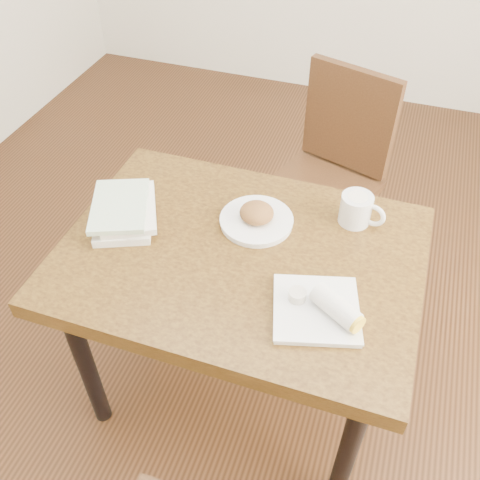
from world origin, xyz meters
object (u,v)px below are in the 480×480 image
(chair_far, at_px, (332,166))
(coffee_mug, at_px, (357,209))
(table, at_px, (240,271))
(book_stack, at_px, (124,211))
(plate_scone, at_px, (257,218))
(plate_burrito, at_px, (322,309))

(chair_far, height_order, coffee_mug, chair_far)
(table, bearing_deg, book_stack, 176.91)
(table, height_order, book_stack, book_stack)
(table, height_order, coffee_mug, coffee_mug)
(chair_far, bearing_deg, plate_scone, -101.34)
(coffee_mug, bearing_deg, chair_far, 106.89)
(chair_far, bearing_deg, plate_burrito, -81.24)
(coffee_mug, bearing_deg, plate_scone, -159.59)
(plate_scone, height_order, plate_burrito, plate_burrito)
(chair_far, bearing_deg, table, -100.00)
(plate_scone, xyz_separation_m, coffee_mug, (0.30, 0.11, 0.03))
(table, distance_m, chair_far, 0.83)
(coffee_mug, bearing_deg, plate_burrito, -92.75)
(coffee_mug, height_order, plate_burrito, coffee_mug)
(chair_far, relative_size, book_stack, 3.00)
(plate_burrito, bearing_deg, chair_far, 98.76)
(plate_burrito, xyz_separation_m, book_stack, (-0.70, 0.18, 0.01))
(book_stack, bearing_deg, chair_far, 55.18)
(table, bearing_deg, plate_scone, 86.48)
(plate_burrito, distance_m, book_stack, 0.72)
(plate_scone, bearing_deg, book_stack, -163.95)
(chair_far, distance_m, plate_burrito, 1.00)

